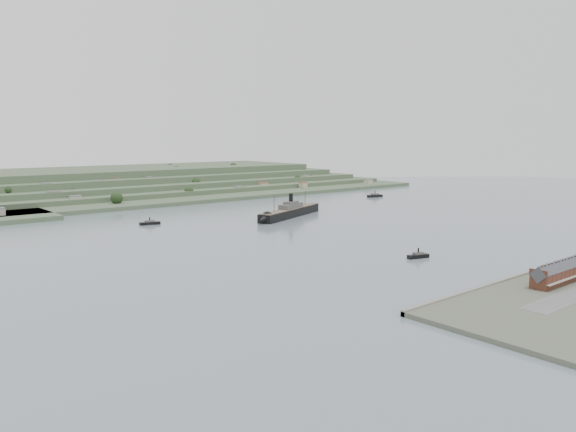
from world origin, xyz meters
TOP-DOWN VIEW (x-y plane):
  - ground at (0.00, 0.00)m, footprint 1400.00×1400.00m
  - terrace_row at (-10.00, -168.02)m, footprint 55.60×9.80m
  - far_peninsula at (27.91, 393.10)m, footprint 760.00×309.00m
  - steamship at (34.29, 93.68)m, footprint 99.60×48.68m
  - tugboat at (-16.03, -85.56)m, footprint 14.21×7.24m
  - ferry_west at (-79.89, 133.82)m, footprint 17.09×7.81m
  - ferry_east at (221.47, 156.96)m, footprint 20.46×8.46m

SIDE VIEW (x-z plane):
  - ground at x=0.00m, z-range 0.00..0.00m
  - ferry_west at x=-79.89m, z-range -1.60..4.59m
  - tugboat at x=-16.03m, z-range -1.58..4.60m
  - ferry_east at x=221.47m, z-range -1.93..5.52m
  - steamship at x=34.29m, z-range -7.91..17.18m
  - terrace_row at x=-10.00m, z-range 1.30..12.38m
  - far_peninsula at x=27.91m, z-range -3.12..26.88m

